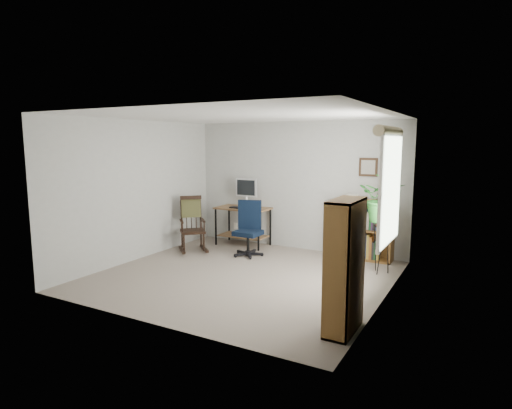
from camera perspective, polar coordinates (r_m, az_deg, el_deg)
The scene contains 18 objects.
floor at distance 6.63m, azimuth -1.69°, elevation -9.47°, with size 4.20×4.00×0.00m, color gray.
ceiling at distance 6.32m, azimuth -1.79°, elevation 11.73°, with size 4.20×4.00×0.00m, color silver.
wall_back at distance 8.14m, azimuth 5.44°, elevation 2.48°, with size 4.20×0.00×2.40m, color #AFAFAA.
wall_front at distance 4.77m, azimuth -14.04°, elevation -1.88°, with size 4.20×0.00×2.40m, color #AFAFAA.
wall_left at distance 7.64m, azimuth -15.44°, elevation 1.83°, with size 0.00×4.00×2.40m, color #AFAFAA.
wall_right at distance 5.60m, azimuth 17.09°, elevation -0.50°, with size 0.00×4.00×2.40m, color #AFAFAA.
window at distance 5.88m, azimuth 17.40°, elevation 1.85°, with size 0.12×1.20×1.50m, color white, non-canonical shape.
desk at distance 8.45m, azimuth -1.74°, elevation -2.92°, with size 1.05×0.58×0.75m, color brown, non-canonical shape.
monitor at distance 8.46m, azimuth -1.28°, elevation 1.60°, with size 0.46×0.16×0.56m, color silver, non-canonical shape.
keyboard at distance 8.28m, azimuth -2.18°, elevation -0.42°, with size 0.40×0.15×0.03m, color black.
office_chair at distance 7.62m, azimuth -1.07°, elevation -3.21°, with size 0.55×0.55×1.00m, color black, non-canonical shape.
rocking_chair at distance 8.03m, azimuth -8.47°, elevation -2.55°, with size 0.54×0.90×1.04m, color black, non-canonical shape.
low_bookshelf at distance 7.64m, azimuth 14.16°, elevation -3.25°, with size 0.99×0.33×1.05m, color brown, non-canonical shape.
tall_bookshelf at distance 4.66m, azimuth 11.72°, elevation -8.10°, with size 0.27×0.63×1.44m, color brown, non-canonical shape.
plant_stand at distance 6.92m, azimuth 16.36°, elevation -5.29°, with size 0.24×0.24×0.87m, color black, non-canonical shape.
spider_plant at distance 6.76m, azimuth 16.75°, elevation 3.85°, with size 1.69×1.88×1.46m, color #266C25.
potted_plant_small at distance 7.49m, azimuth 16.41°, elevation 0.93°, with size 0.13×0.24×0.11m, color #266C25.
framed_picture at distance 7.64m, azimuth 14.73°, elevation 4.83°, with size 0.32×0.04×0.32m, color black, non-canonical shape.
Camera 1 is at (3.21, -5.43, 2.03)m, focal length 30.00 mm.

